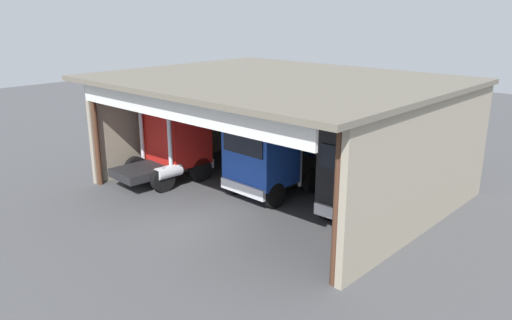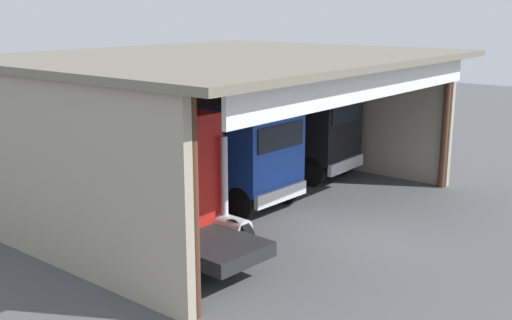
# 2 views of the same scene
# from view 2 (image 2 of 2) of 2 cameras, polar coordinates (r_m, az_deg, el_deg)

# --- Properties ---
(ground_plane) EXTENTS (80.00, 80.00, 0.00)m
(ground_plane) POSITION_cam_2_polar(r_m,az_deg,el_deg) (18.23, 9.19, -6.89)
(ground_plane) COLOR #4C4C4F
(ground_plane) RESTS_ON ground
(workshop_shed) EXTENTS (13.92, 11.63, 5.00)m
(workshop_shed) POSITION_cam_2_polar(r_m,az_deg,el_deg) (20.98, -5.07, 5.87)
(workshop_shed) COLOR #9E937F
(workshop_shed) RESTS_ON ground
(truck_red_center_left_bay) EXTENTS (2.74, 4.44, 3.81)m
(truck_red_center_left_bay) POSITION_cam_2_polar(r_m,az_deg,el_deg) (16.00, -8.22, -2.29)
(truck_red_center_left_bay) COLOR red
(truck_red_center_left_bay) RESTS_ON ground
(truck_blue_right_bay) EXTENTS (2.77, 5.19, 3.37)m
(truck_blue_right_bay) POSITION_cam_2_polar(r_m,az_deg,el_deg) (20.17, -0.93, 0.43)
(truck_blue_right_bay) COLOR #1E47B7
(truck_blue_right_bay) RESTS_ON ground
(truck_black_yard_outside) EXTENTS (2.75, 4.57, 3.68)m
(truck_black_yard_outside) POSITION_cam_2_polar(r_m,az_deg,el_deg) (23.90, 5.29, 2.99)
(truck_black_yard_outside) COLOR black
(truck_black_yard_outside) RESTS_ON ground
(oil_drum) EXTENTS (0.58, 0.58, 0.95)m
(oil_drum) POSITION_cam_2_polar(r_m,az_deg,el_deg) (23.16, -14.33, -1.47)
(oil_drum) COLOR #194CB2
(oil_drum) RESTS_ON ground
(tool_cart) EXTENTS (0.90, 0.60, 1.00)m
(tool_cart) POSITION_cam_2_polar(r_m,az_deg,el_deg) (22.47, -13.33, -1.80)
(tool_cart) COLOR #1E59A5
(tool_cart) RESTS_ON ground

